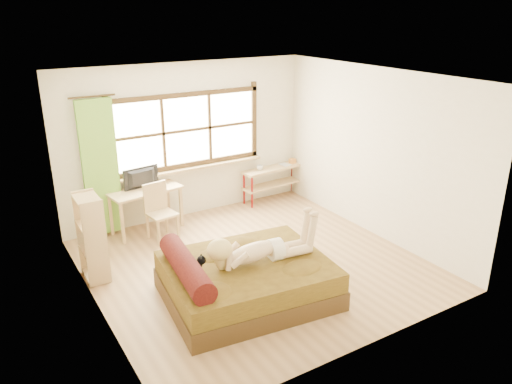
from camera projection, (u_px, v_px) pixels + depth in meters
floor at (254, 264)px, 7.32m from camera, size 4.50×4.50×0.00m
ceiling at (254, 77)px, 6.38m from camera, size 4.50×4.50×0.00m
wall_back at (187, 141)px, 8.65m from camera, size 4.50×0.00×4.50m
wall_front at (370, 238)px, 5.05m from camera, size 4.50×0.00×4.50m
wall_left at (88, 210)px, 5.75m from camera, size 0.00×4.50×4.50m
wall_right at (375, 153)px, 7.95m from camera, size 0.00×4.50×4.50m
window at (187, 133)px, 8.57m from camera, size 2.80×0.16×1.46m
curtain at (100, 168)px, 7.86m from camera, size 0.55×0.10×2.20m
bed at (244, 279)px, 6.37m from camera, size 2.22×1.86×0.78m
woman at (259, 239)px, 6.23m from camera, size 1.47×0.57×0.61m
kitten at (191, 265)px, 5.99m from camera, size 0.32×0.16×0.25m
desk at (145, 195)px, 8.21m from camera, size 1.24×0.70×0.73m
monitor at (143, 178)px, 8.15m from camera, size 0.62×0.17×0.35m
chair at (159, 208)px, 8.00m from camera, size 0.47×0.47×0.92m
pipe_shelf at (273, 176)px, 9.64m from camera, size 1.32×0.43×0.73m
cup at (260, 168)px, 9.41m from camera, size 0.13×0.13×0.09m
book at (282, 165)px, 9.66m from camera, size 0.18×0.23×0.02m
bookshelf at (92, 237)px, 6.76m from camera, size 0.30×0.53×1.21m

